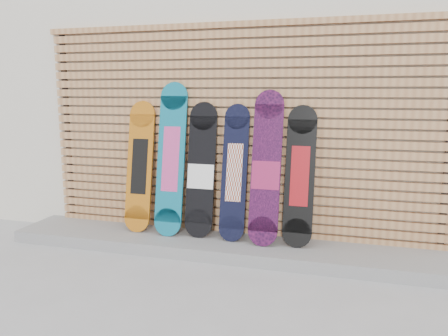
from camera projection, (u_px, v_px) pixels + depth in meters
The scene contains 10 objects.
ground at pixel (224, 281), 3.76m from camera, with size 80.00×80.00×0.00m, color #9B9B9E.
building at pixel (318, 79), 6.63m from camera, with size 12.00×5.00×3.60m, color beige.
concrete_step at pixel (228, 246), 4.43m from camera, with size 4.60×0.70×0.12m, color gray.
slat_wall at pixel (236, 131), 4.51m from camera, with size 4.26×0.08×2.29m.
snowboard_0 at pixel (140, 166), 4.69m from camera, with size 0.29×0.29×1.39m.
snowboard_1 at pixel (171, 159), 4.55m from camera, with size 0.30×0.33×1.59m.
snowboard_2 at pixel (201, 171), 4.50m from camera, with size 0.30×0.28×1.39m.
snowboard_3 at pixel (234, 172), 4.40m from camera, with size 0.26×0.31×1.37m.
snowboard_4 at pixel (266, 169), 4.28m from camera, with size 0.29×0.36×1.51m.
snowboard_5 at pixel (300, 176), 4.23m from camera, with size 0.29×0.31×1.36m.
Camera 1 is at (0.95, -3.40, 1.60)m, focal length 35.00 mm.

